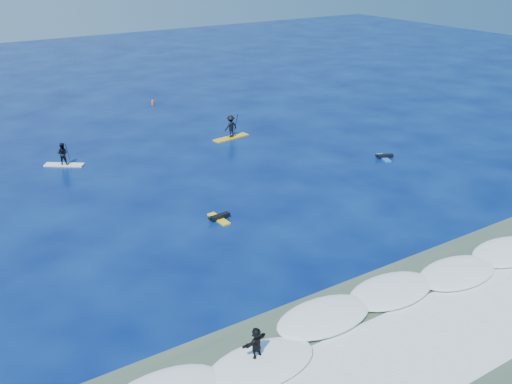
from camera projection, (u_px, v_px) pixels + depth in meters
ground at (263, 224)px, 33.99m from camera, size 160.00×160.00×0.00m
shallow_water at (453, 354)px, 23.20m from camera, size 90.00×13.00×0.01m
breaking_wave at (383, 306)px, 26.28m from camera, size 40.00×6.00×0.30m
whitewater at (433, 341)px, 23.97m from camera, size 34.00×5.00×0.02m
sup_paddler_center at (63, 156)px, 42.60m from camera, size 2.78×2.29×2.04m
sup_paddler_right at (231, 128)px, 48.54m from camera, size 3.40×1.28×2.33m
prone_paddler_near at (219, 218)px, 34.42m from camera, size 1.49×1.90×0.39m
prone_paddler_far at (384, 157)px, 44.26m from camera, size 1.43×1.90×0.39m
wave_surfer at (256, 345)px, 22.42m from camera, size 2.12×1.02×1.48m
marker_buoy at (153, 102)px, 58.97m from camera, size 0.25×0.25×0.59m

